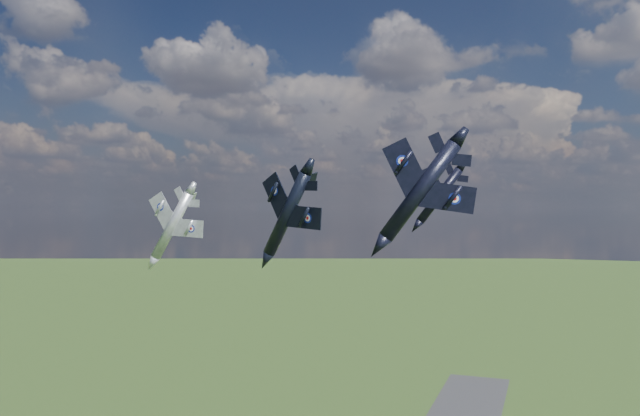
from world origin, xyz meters
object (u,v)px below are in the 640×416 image
at_px(jet_lead_navy, 287,214).
at_px(jet_high_navy, 440,195).
at_px(jet_left_silver, 172,225).
at_px(jet_right_navy, 420,191).

xyz_separation_m(jet_lead_navy, jet_high_navy, (12.74, 31.85, 2.64)).
bearing_deg(jet_left_silver, jet_lead_navy, -32.72).
height_order(jet_right_navy, jet_high_navy, jet_high_navy).
bearing_deg(jet_lead_navy, jet_right_navy, -21.93).
distance_m(jet_high_navy, jet_left_silver, 42.84).
distance_m(jet_right_navy, jet_high_navy, 48.62).
bearing_deg(jet_high_navy, jet_lead_navy, -125.21).
height_order(jet_lead_navy, jet_right_navy, jet_right_navy).
bearing_deg(jet_right_navy, jet_high_navy, 86.58).
xyz_separation_m(jet_right_navy, jet_left_silver, (-46.16, 33.20, -4.24)).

